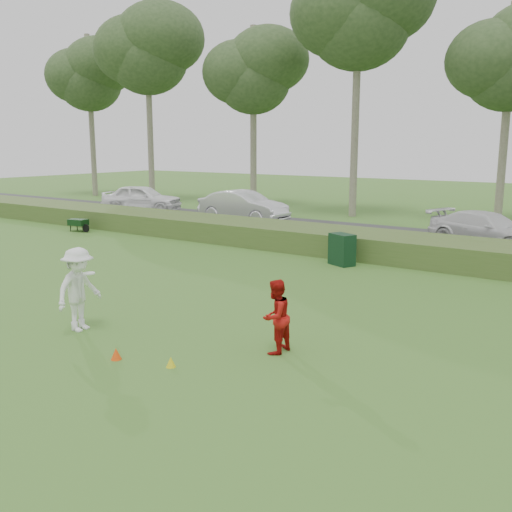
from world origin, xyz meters
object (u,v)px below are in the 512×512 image
Objects in this scene: car_left at (142,198)px; utility_cabinet at (342,249)px; cone_yellow at (171,362)px; car_mid at (243,206)px; cone_orange at (116,354)px; player_white at (79,289)px; player_red at (276,317)px; car_right at (487,230)px.

utility_cabinet is at bearing -134.93° from car_left.
car_mid is at bearing 121.92° from cone_yellow.
cone_orange is 1.14× the size of cone_yellow.
cone_yellow is at bearing -147.23° from car_mid.
player_white is 3.47m from cone_yellow.
car_mid reaches higher than player_red.
player_red is 0.31× the size of car_right.
player_red is at bearing -163.90° from car_right.
car_right is at bearing -23.95° from player_white.
player_red is 3.36m from cone_orange.
player_white is at bearing -160.06° from car_left.
car_right is at bearing -91.84° from car_mid.
cone_yellow is at bearing -104.61° from player_white.
utility_cabinet is at bearing -125.87° from car_mid.
player_white is 1.25× the size of player_red.
player_white is 23.73m from car_left.
car_left is at bearing 134.49° from cone_orange.
player_red is at bearing 41.46° from cone_orange.
cone_orange is 20.65m from car_mid.
car_left is (-19.27, 18.06, 0.81)m from cone_yellow.
car_mid is 1.03× the size of car_right.
utility_cabinet reaches higher than cone_orange.
utility_cabinet is at bearing 170.48° from car_right.
player_white reaches higher than car_left.
player_white is 0.39× the size of car_right.
player_white is 2.43m from cone_orange.
cone_orange is at bearing -63.47° from utility_cabinet.
player_white is 8.16× the size of cone_orange.
utility_cabinet is at bearing -16.34° from player_white.
player_white is 17.50m from car_right.
car_left is at bearing 106.38° from car_right.
car_right is at bearing 179.54° from player_red.
cone_orange is at bearing -157.79° from car_left.
cone_yellow is (-1.27, -1.85, -0.68)m from player_red.
player_red is 15.34m from car_right.
player_red is 9.24m from utility_cabinet.
car_left is (-20.53, 16.21, 0.13)m from player_red.
car_right is (1.98, 17.16, 0.68)m from cone_yellow.
car_right is (3.51, 6.51, 0.22)m from utility_cabinet.
car_mid is (-9.55, 7.13, 0.34)m from utility_cabinet.
car_left is at bearing -126.08° from player_red.
cone_orange is 0.21× the size of utility_cabinet.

